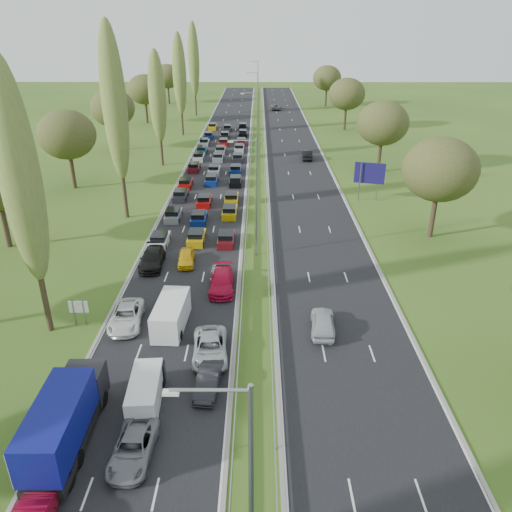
{
  "coord_description": "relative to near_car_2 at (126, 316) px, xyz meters",
  "views": [
    {
      "loc": [
        4.72,
        -3.82,
        21.78
      ],
      "look_at": [
        4.49,
        39.5,
        1.5
      ],
      "focal_mm": 35.0,
      "sensor_mm": 36.0,
      "label": 1
    }
  ],
  "objects": [
    {
      "name": "woodland_right",
      "position": [
        29.73,
        36.85,
        6.94
      ],
      "size": [
        8.0,
        153.0,
        11.1
      ],
      "color": "#2D2116",
      "rests_on": "ground"
    },
    {
      "name": "far_car_2",
      "position": [
        15.26,
        108.46,
        0.05
      ],
      "size": [
        2.73,
        5.6,
        1.53
      ],
      "primitive_type": "imported",
      "rotation": [
        0.0,
        0.0,
        3.18
      ],
      "color": "slate",
      "rests_on": "far_carriageway"
    },
    {
      "name": "direction_sign",
      "position": [
        25.13,
        30.67,
        2.83
      ],
      "size": [
        3.88,
        1.16,
        5.2
      ],
      "color": "gray",
      "rests_on": "ground"
    },
    {
      "name": "poplar_row",
      "position": [
        -5.77,
        38.35,
        11.65
      ],
      "size": [
        2.8,
        127.8,
        22.44
      ],
      "color": "#2D2116",
      "rests_on": "ground"
    },
    {
      "name": "far_carriageway",
      "position": [
        16.98,
        52.68,
        -0.74
      ],
      "size": [
        10.5,
        215.0,
        0.04
      ],
      "primitive_type": "cube",
      "color": "black",
      "rests_on": "ground"
    },
    {
      "name": "near_car_6",
      "position": [
        3.61,
        -13.42,
        -0.07
      ],
      "size": [
        2.32,
        4.76,
        1.3
      ],
      "primitive_type": "imported",
      "rotation": [
        0.0,
        0.0,
        -0.04
      ],
      "color": "slate",
      "rests_on": "near_carriageway"
    },
    {
      "name": "blue_lorry",
      "position": [
        -0.25,
        -12.44,
        1.14
      ],
      "size": [
        2.37,
        8.53,
        3.6
      ],
      "rotation": [
        0.0,
        0.0,
        0.01
      ],
      "color": "black",
      "rests_on": "near_carriageway"
    },
    {
      "name": "far_car_0",
      "position": [
        15.47,
        -0.86,
        0.06
      ],
      "size": [
        2.21,
        4.69,
        1.55
      ],
      "primitive_type": "imported",
      "rotation": [
        0.0,
        0.0,
        3.06
      ],
      "color": "#A7ADB1",
      "rests_on": "far_carriageway"
    },
    {
      "name": "traffic_queue_fill",
      "position": [
        3.44,
        47.76,
        -0.3
      ],
      "size": [
        9.08,
        68.91,
        0.8
      ],
      "color": "silver",
      "rests_on": "ground"
    },
    {
      "name": "near_car_10",
      "position": [
        7.01,
        -4.22,
        0.01
      ],
      "size": [
        2.82,
        5.44,
        1.46
      ],
      "primitive_type": "imported",
      "rotation": [
        0.0,
        0.0,
        0.08
      ],
      "color": "#ABB0B4",
      "rests_on": "near_carriageway"
    },
    {
      "name": "info_sign",
      "position": [
        -3.67,
        -0.02,
        0.63
      ],
      "size": [
        1.5,
        0.16,
        2.1
      ],
      "color": "gray",
      "rests_on": "ground"
    },
    {
      "name": "near_car_3",
      "position": [
        0.01,
        10.55,
        0.05
      ],
      "size": [
        2.36,
        5.37,
        1.53
      ],
      "primitive_type": "imported",
      "rotation": [
        0.0,
        0.0,
        0.04
      ],
      "color": "black",
      "rests_on": "near_carriageway"
    },
    {
      "name": "lamp_columns",
      "position": [
        10.23,
        48.18,
        5.26
      ],
      "size": [
        0.18,
        140.18,
        12.0
      ],
      "color": "gray",
      "rests_on": "ground"
    },
    {
      "name": "central_reservation",
      "position": [
        10.23,
        52.68,
        -0.19
      ],
      "size": [
        2.36,
        215.0,
        0.32
      ],
      "color": "gray",
      "rests_on": "ground"
    },
    {
      "name": "white_van_rear",
      "position": [
        3.63,
        -0.1,
        0.39
      ],
      "size": [
        2.15,
        5.49,
        2.21
      ],
      "rotation": [
        0.0,
        0.0,
        -0.05
      ],
      "color": "silver",
      "rests_on": "near_carriageway"
    },
    {
      "name": "near_carriageway",
      "position": [
        3.48,
        52.68,
        -0.74
      ],
      "size": [
        10.5,
        215.0,
        0.04
      ],
      "primitive_type": "cube",
      "color": "black",
      "rests_on": "ground"
    },
    {
      "name": "near_car_2",
      "position": [
        0.0,
        0.0,
        0.0
      ],
      "size": [
        2.81,
        5.36,
        1.44
      ],
      "primitive_type": "imported",
      "rotation": [
        0.0,
        0.0,
        0.08
      ],
      "color": "silver",
      "rests_on": "near_carriageway"
    },
    {
      "name": "near_car_12",
      "position": [
        6.94,
        6.48,
        0.02
      ],
      "size": [
        2.01,
        4.45,
        1.48
      ],
      "primitive_type": "imported",
      "rotation": [
        0.0,
        0.0,
        0.06
      ],
      "color": "white",
      "rests_on": "near_carriageway"
    },
    {
      "name": "far_car_1",
      "position": [
        18.97,
        53.18,
        0.07
      ],
      "size": [
        1.83,
        4.82,
        1.57
      ],
      "primitive_type": "imported",
      "rotation": [
        0.0,
        0.0,
        3.11
      ],
      "color": "black",
      "rests_on": "far_carriageway"
    },
    {
      "name": "near_car_9",
      "position": [
        7.21,
        -7.8,
        -0.06
      ],
      "size": [
        1.71,
        4.08,
        1.31
      ],
      "primitive_type": "imported",
      "rotation": [
        0.0,
        0.0,
        -0.08
      ],
      "color": "black",
      "rests_on": "near_carriageway"
    },
    {
      "name": "woodland_left",
      "position": [
        -16.27,
        32.81,
        6.94
      ],
      "size": [
        8.0,
        166.0,
        11.1
      ],
      "color": "#2D2116",
      "rests_on": "ground"
    },
    {
      "name": "white_van_front",
      "position": [
        3.43,
        -8.97,
        0.21
      ],
      "size": [
        1.8,
        4.59,
        1.85
      ],
      "rotation": [
        0.0,
        0.0,
        0.07
      ],
      "color": "silver",
      "rests_on": "near_carriageway"
    },
    {
      "name": "near_car_11",
      "position": [
        7.18,
        5.83,
        0.05
      ],
      "size": [
        2.27,
        5.37,
        1.55
      ],
      "primitive_type": "imported",
      "rotation": [
        0.0,
        0.0,
        0.02
      ],
      "color": "#B00A2F",
      "rests_on": "near_carriageway"
    },
    {
      "name": "ground",
      "position": [
        10.23,
        50.18,
        -0.74
      ],
      "size": [
        260.0,
        260.0,
        0.0
      ],
      "primitive_type": "plane",
      "color": "#31531A",
      "rests_on": "ground"
    },
    {
      "name": "near_car_7",
      "position": [
        3.25,
        1.35,
        0.01
      ],
      "size": [
        2.12,
        5.07,
        1.46
      ],
      "primitive_type": "imported",
      "rotation": [
        0.0,
        0.0,
        0.01
      ],
      "color": "#043846",
      "rests_on": "near_carriageway"
    },
    {
      "name": "near_car_8",
      "position": [
        3.3,
        11.0,
        -0.05
      ],
      "size": [
        1.89,
        4.03,
        1.34
      ],
      "primitive_type": "imported",
      "rotation": [
        0.0,
        0.0,
        0.08
      ],
      "color": "gold",
      "rests_on": "near_carriageway"
    }
  ]
}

